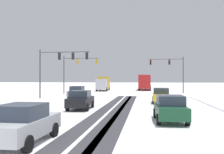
% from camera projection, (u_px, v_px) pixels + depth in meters
% --- Properties ---
extents(wheel_track_left_lane, '(0.96, 32.91, 0.01)m').
position_uv_depth(wheel_track_left_lane, '(104.00, 110.00, 21.21)').
color(wheel_track_left_lane, '#38383D').
rests_on(wheel_track_left_lane, ground).
extents(wheel_track_right_lane, '(0.86, 32.91, 0.01)m').
position_uv_depth(wheel_track_right_lane, '(117.00, 110.00, 21.06)').
color(wheel_track_right_lane, '#38383D').
rests_on(wheel_track_right_lane, ground).
extents(wheel_track_center, '(1.08, 32.91, 0.01)m').
position_uv_depth(wheel_track_center, '(124.00, 110.00, 20.99)').
color(wheel_track_center, '#38383D').
rests_on(wheel_track_center, ground).
extents(traffic_signal_near_left, '(6.83, 0.45, 6.50)m').
position_uv_depth(traffic_signal_near_left, '(60.00, 62.00, 33.06)').
color(traffic_signal_near_left, '#47474C').
rests_on(traffic_signal_near_left, ground).
extents(traffic_signal_far_right, '(6.13, 0.49, 6.50)m').
position_uv_depth(traffic_signal_far_right, '(171.00, 67.00, 44.98)').
color(traffic_signal_far_right, '#47474C').
rests_on(traffic_signal_far_right, ground).
extents(traffic_signal_far_left, '(6.04, 0.77, 6.50)m').
position_uv_depth(traffic_signal_far_left, '(76.00, 67.00, 43.26)').
color(traffic_signal_far_left, '#47474C').
rests_on(traffic_signal_far_left, ground).
extents(car_grey_lead, '(1.84, 4.11, 1.62)m').
position_uv_depth(car_grey_lead, '(77.00, 92.00, 33.37)').
color(car_grey_lead, slate).
rests_on(car_grey_lead, ground).
extents(car_yellow_cab_second, '(1.93, 4.15, 1.62)m').
position_uv_depth(car_yellow_cab_second, '(161.00, 95.00, 27.01)').
color(car_yellow_cab_second, yellow).
rests_on(car_yellow_cab_second, ground).
extents(car_black_third, '(1.94, 4.16, 1.62)m').
position_uv_depth(car_black_third, '(81.00, 100.00, 21.58)').
color(car_black_third, black).
rests_on(car_black_third, ground).
extents(car_dark_green_fourth, '(1.94, 4.15, 1.62)m').
position_uv_depth(car_dark_green_fourth, '(170.00, 108.00, 15.43)').
color(car_dark_green_fourth, '#194C2D').
rests_on(car_dark_green_fourth, ground).
extents(car_silver_fifth, '(1.89, 4.13, 1.62)m').
position_uv_depth(car_silver_fifth, '(23.00, 123.00, 10.30)').
color(car_silver_fifth, '#B7BABF').
rests_on(car_silver_fifth, ground).
extents(bus_oncoming, '(2.89, 11.06, 3.38)m').
position_uv_depth(bus_oncoming, '(145.00, 81.00, 57.21)').
color(bus_oncoming, '#B21E1E').
rests_on(bus_oncoming, ground).
extents(box_truck_delivery, '(2.51, 7.48, 3.02)m').
position_uv_depth(box_truck_delivery, '(103.00, 83.00, 53.52)').
color(box_truck_delivery, '#B7BABF').
rests_on(box_truck_delivery, ground).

